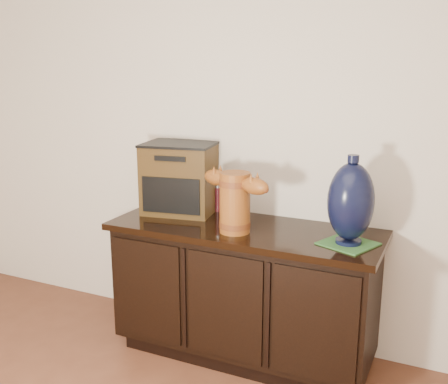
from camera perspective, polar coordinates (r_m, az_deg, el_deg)
The scene contains 6 objects.
sideboard at distance 2.94m, azimuth 2.18°, elevation -10.68°, with size 1.46×0.56×0.75m.
terracotta_vessel at distance 2.67m, azimuth 1.20°, elevation -0.75°, with size 0.44×0.23×0.31m.
tv_radio at distance 3.05m, azimuth -4.78°, elevation 1.56°, with size 0.45×0.39×0.41m.
green_mat at distance 2.61m, azimuth 13.37°, elevation -5.49°, with size 0.23×0.23×0.01m, color #2D5B29.
lamp_base at distance 2.55m, azimuth 13.63°, elevation -1.07°, with size 0.29×0.29×0.43m.
spray_can at distance 3.08m, azimuth -0.65°, elevation -0.57°, with size 0.06×0.06×0.17m.
Camera 1 is at (1.02, -0.24, 1.61)m, focal length 42.00 mm.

